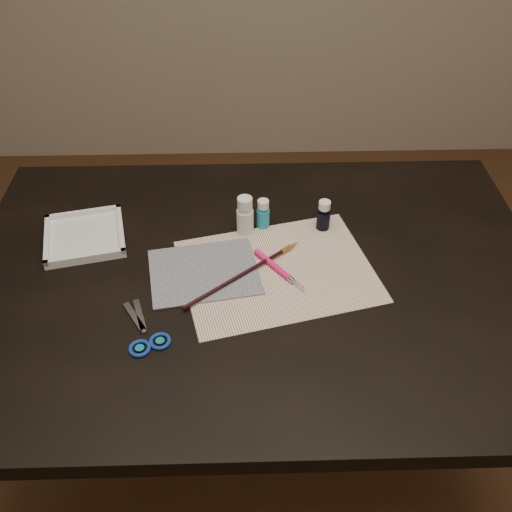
{
  "coord_description": "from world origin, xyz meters",
  "views": [
    {
      "loc": [
        -0.03,
        -0.92,
        1.61
      ],
      "look_at": [
        0.0,
        0.0,
        0.8
      ],
      "focal_mm": 40.0,
      "sensor_mm": 36.0,
      "label": 1
    }
  ],
  "objects_px": {
    "paper": "(277,271)",
    "scissors": "(139,327)",
    "paint_bottle_cyan": "(263,214)",
    "palette_tray": "(85,236)",
    "paint_bottle_white": "(245,215)",
    "paint_bottle_navy": "(324,215)",
    "canvas": "(204,272)"
  },
  "relations": [
    {
      "from": "paint_bottle_white",
      "to": "palette_tray",
      "type": "relative_size",
      "value": 0.54
    },
    {
      "from": "paint_bottle_cyan",
      "to": "palette_tray",
      "type": "height_order",
      "value": "paint_bottle_cyan"
    },
    {
      "from": "paint_bottle_white",
      "to": "palette_tray",
      "type": "distance_m",
      "value": 0.38
    },
    {
      "from": "paint_bottle_navy",
      "to": "paint_bottle_white",
      "type": "bearing_deg",
      "value": -177.38
    },
    {
      "from": "paint_bottle_navy",
      "to": "scissors",
      "type": "relative_size",
      "value": 0.46
    },
    {
      "from": "paint_bottle_white",
      "to": "scissors",
      "type": "distance_m",
      "value": 0.38
    },
    {
      "from": "paint_bottle_cyan",
      "to": "paint_bottle_navy",
      "type": "height_order",
      "value": "paint_bottle_navy"
    },
    {
      "from": "scissors",
      "to": "paper",
      "type": "bearing_deg",
      "value": -91.85
    },
    {
      "from": "paper",
      "to": "paint_bottle_cyan",
      "type": "height_order",
      "value": "paint_bottle_cyan"
    },
    {
      "from": "palette_tray",
      "to": "paint_bottle_cyan",
      "type": "bearing_deg",
      "value": 5.12
    },
    {
      "from": "paint_bottle_cyan",
      "to": "scissors",
      "type": "bearing_deg",
      "value": -128.86
    },
    {
      "from": "paper",
      "to": "paint_bottle_navy",
      "type": "distance_m",
      "value": 0.19
    },
    {
      "from": "paint_bottle_cyan",
      "to": "palette_tray",
      "type": "relative_size",
      "value": 0.42
    },
    {
      "from": "scissors",
      "to": "paint_bottle_white",
      "type": "bearing_deg",
      "value": -66.91
    },
    {
      "from": "canvas",
      "to": "paint_bottle_cyan",
      "type": "bearing_deg",
      "value": 50.02
    },
    {
      "from": "canvas",
      "to": "paint_bottle_cyan",
      "type": "xyz_separation_m",
      "value": [
        0.14,
        0.16,
        0.03
      ]
    },
    {
      "from": "scissors",
      "to": "palette_tray",
      "type": "xyz_separation_m",
      "value": [
        -0.16,
        0.29,
        0.01
      ]
    },
    {
      "from": "paint_bottle_white",
      "to": "paint_bottle_navy",
      "type": "xyz_separation_m",
      "value": [
        0.19,
        0.01,
        -0.01
      ]
    },
    {
      "from": "canvas",
      "to": "paint_bottle_navy",
      "type": "relative_size",
      "value": 3.03
    },
    {
      "from": "paper",
      "to": "palette_tray",
      "type": "bearing_deg",
      "value": 164.62
    },
    {
      "from": "scissors",
      "to": "palette_tray",
      "type": "distance_m",
      "value": 0.33
    },
    {
      "from": "paper",
      "to": "paint_bottle_white",
      "type": "xyz_separation_m",
      "value": [
        -0.07,
        0.14,
        0.05
      ]
    },
    {
      "from": "scissors",
      "to": "palette_tray",
      "type": "height_order",
      "value": "palette_tray"
    },
    {
      "from": "canvas",
      "to": "paint_bottle_navy",
      "type": "bearing_deg",
      "value": 28.37
    },
    {
      "from": "paint_bottle_cyan",
      "to": "scissors",
      "type": "distance_m",
      "value": 0.42
    },
    {
      "from": "canvas",
      "to": "palette_tray",
      "type": "xyz_separation_m",
      "value": [
        -0.29,
        0.13,
        0.01
      ]
    },
    {
      "from": "palette_tray",
      "to": "scissors",
      "type": "bearing_deg",
      "value": -60.42
    },
    {
      "from": "canvas",
      "to": "palette_tray",
      "type": "bearing_deg",
      "value": 156.39
    },
    {
      "from": "scissors",
      "to": "palette_tray",
      "type": "bearing_deg",
      "value": -1.75
    },
    {
      "from": "paper",
      "to": "scissors",
      "type": "relative_size",
      "value": 2.46
    },
    {
      "from": "paper",
      "to": "paint_bottle_navy",
      "type": "relative_size",
      "value": 5.32
    },
    {
      "from": "palette_tray",
      "to": "paper",
      "type": "bearing_deg",
      "value": -15.38
    }
  ]
}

